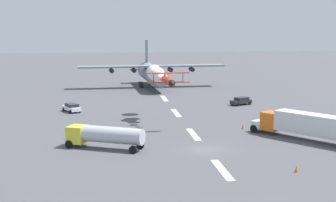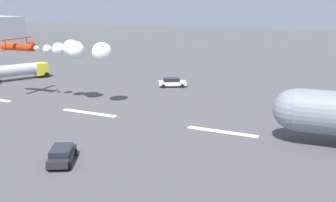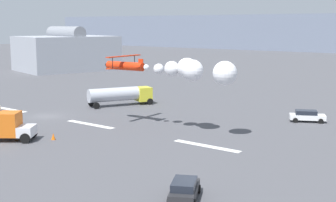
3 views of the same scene
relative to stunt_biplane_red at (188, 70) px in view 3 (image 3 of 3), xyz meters
name	(u,v)px [view 3 (image 3 of 3)]	position (x,y,z in m)	size (l,w,h in m)	color
ground_plane	(46,116)	(-21.38, -3.83, -7.44)	(440.00, 440.00, 0.00)	#4C4C51
runway_stripe_3	(9,109)	(-30.24, -3.83, -7.44)	(8.00, 0.90, 0.01)	white
runway_stripe_4	(90,124)	(-12.52, -3.83, -7.44)	(8.00, 0.90, 0.01)	white
runway_stripe_5	(207,146)	(5.20, -3.83, -7.44)	(8.00, 0.90, 0.01)	white
stunt_biplane_red	(188,70)	(0.00, 0.00, 0.00)	(19.14, 6.27, 2.77)	red
fuel_tanker_truck	(121,95)	(-19.18, 8.92, -5.69)	(6.71, 10.20, 2.90)	yellow
followme_car_yellow	(184,189)	(12.44, -17.79, -6.63)	(3.61, 4.65, 1.52)	#262628
airport_staff_sedan	(307,116)	(8.67, 14.74, -6.63)	(4.85, 3.70, 1.52)	white
hangar_building	(66,52)	(-71.61, 42.20, -2.46)	(24.67, 28.65, 12.09)	#9EA3AD
traffic_cone_far	(53,136)	(-9.68, -11.96, -7.07)	(0.44, 0.44, 0.75)	orange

